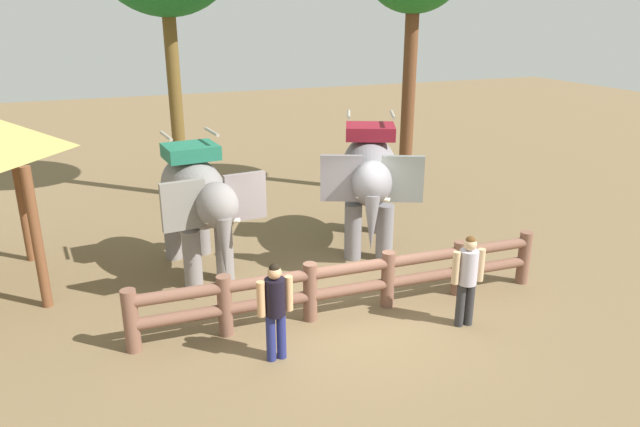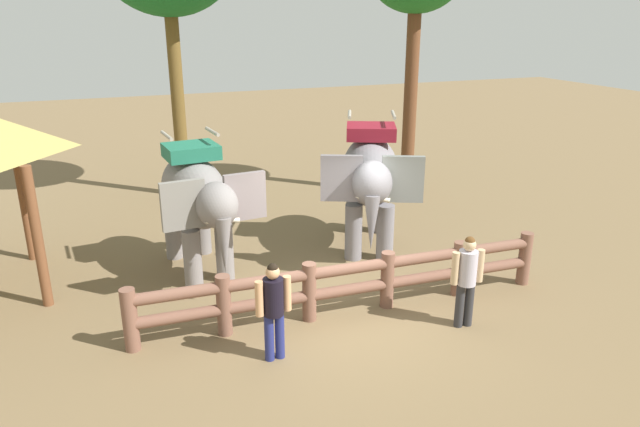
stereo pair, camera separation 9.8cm
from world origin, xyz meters
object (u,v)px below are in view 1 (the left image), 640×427
(tourist_woman_in_black, at_px, (468,275))
(log_fence, at_px, (350,282))
(elephant_center, at_px, (369,176))
(tourist_man_in_blue, at_px, (275,305))
(elephant_near_left, at_px, (197,197))

(tourist_woman_in_black, bearing_deg, log_fence, 145.83)
(tourist_woman_in_black, bearing_deg, elephant_center, 90.27)
(elephant_center, bearing_deg, log_fence, -121.98)
(log_fence, bearing_deg, elephant_center, 58.02)
(elephant_center, relative_size, tourist_man_in_blue, 2.24)
(tourist_man_in_blue, bearing_deg, elephant_near_left, 97.45)
(log_fence, relative_size, elephant_center, 2.12)
(elephant_near_left, height_order, tourist_woman_in_black, elephant_near_left)
(log_fence, distance_m, elephant_near_left, 3.52)
(elephant_near_left, bearing_deg, tourist_man_in_blue, -82.55)
(elephant_near_left, xyz_separation_m, elephant_center, (3.71, -0.07, 0.08))
(elephant_center, distance_m, tourist_man_in_blue, 4.82)
(elephant_near_left, relative_size, elephant_center, 0.94)
(elephant_center, xyz_separation_m, tourist_woman_in_black, (0.02, -3.68, -0.75))
(elephant_center, relative_size, tourist_woman_in_black, 2.20)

